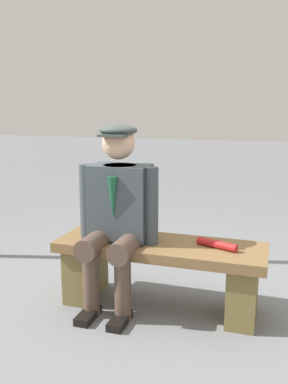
# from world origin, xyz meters

# --- Properties ---
(ground_plane) EXTENTS (30.00, 30.00, 0.00)m
(ground_plane) POSITION_xyz_m (0.00, 0.00, 0.00)
(ground_plane) COLOR slate
(bench) EXTENTS (1.44, 0.48, 0.47)m
(bench) POSITION_xyz_m (0.00, 0.00, 0.31)
(bench) COLOR brown
(bench) RESTS_ON ground
(seated_man) EXTENTS (0.58, 0.57, 1.28)m
(seated_man) POSITION_xyz_m (0.29, 0.06, 0.70)
(seated_man) COLOR #3E474E
(seated_man) RESTS_ON ground
(rolled_magazine) EXTENTS (0.28, 0.15, 0.05)m
(rolled_magazine) POSITION_xyz_m (-0.39, -0.01, 0.50)
(rolled_magazine) COLOR #B21E1E
(rolled_magazine) RESTS_ON bench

